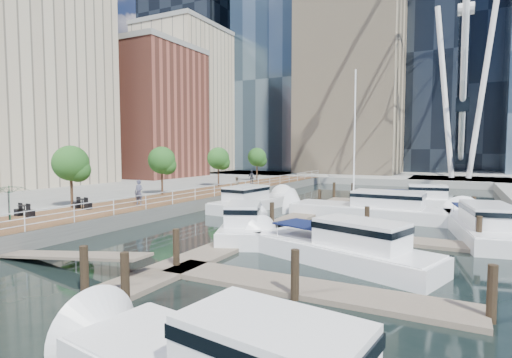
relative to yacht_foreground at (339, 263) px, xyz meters
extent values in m
plane|color=black|center=(-9.13, -2.24, 0.00)|extent=(520.00, 520.00, 0.00)
cube|color=brown|center=(-18.13, 12.76, 0.50)|extent=(6.00, 60.00, 1.00)
cube|color=#595954|center=(-15.13, 12.76, 0.50)|extent=(0.25, 60.00, 1.00)
cube|color=gray|center=(-45.13, 12.76, 0.50)|extent=(48.00, 90.00, 1.00)
cube|color=gray|center=(-9.13, 99.76, 0.50)|extent=(200.00, 114.00, 1.00)
cube|color=gray|center=(4.87, 49.76, 0.50)|extent=(14.00, 12.00, 1.00)
cube|color=#6D6051|center=(-6.13, 7.76, 0.10)|extent=(2.00, 32.00, 0.20)
cube|color=#6D6051|center=(-0.13, -4.24, 0.10)|extent=(12.00, 2.00, 0.20)
cube|color=#6D6051|center=(-0.13, 5.76, 0.10)|extent=(12.00, 2.00, 0.20)
cube|color=#6D6051|center=(-0.13, 15.76, 0.10)|extent=(12.00, 2.00, 0.20)
cube|color=#BCAD8E|center=(-43.13, 13.76, 14.00)|extent=(14.00, 16.00, 26.00)
cube|color=brown|center=(-39.13, 31.76, 11.00)|extent=(12.00, 14.00, 20.00)
cube|color=#BCAD8E|center=(-45.13, 47.76, 15.00)|extent=(14.00, 16.00, 28.00)
cylinder|color=white|center=(2.37, 49.76, 14.00)|extent=(0.80, 0.80, 26.00)
cylinder|color=white|center=(7.37, 49.76, 14.00)|extent=(0.80, 0.80, 26.00)
torus|color=white|center=(4.87, 49.76, 26.00)|extent=(0.70, 44.70, 44.70)
cylinder|color=#3F2B1C|center=(-20.53, 1.76, 2.20)|extent=(0.20, 0.20, 2.40)
sphere|color=#265B1E|center=(-20.53, 1.76, 4.30)|extent=(2.60, 2.60, 2.60)
cylinder|color=#3F2B1C|center=(-20.53, 11.76, 2.20)|extent=(0.20, 0.20, 2.40)
sphere|color=#265B1E|center=(-20.53, 11.76, 4.30)|extent=(2.60, 2.60, 2.60)
cylinder|color=#3F2B1C|center=(-20.53, 21.76, 2.20)|extent=(0.20, 0.20, 2.40)
sphere|color=#265B1E|center=(-20.53, 21.76, 4.30)|extent=(2.60, 2.60, 2.60)
cylinder|color=#3F2B1C|center=(-20.53, 31.76, 2.20)|extent=(0.20, 0.20, 2.40)
sphere|color=#265B1E|center=(-20.53, 31.76, 4.30)|extent=(2.60, 2.60, 2.60)
imported|color=#47485E|center=(-17.33, 5.27, 1.97)|extent=(0.77, 0.57, 1.95)
imported|color=#7E6E57|center=(-15.63, 17.54, 1.76)|extent=(0.67, 0.81, 1.53)
imported|color=#383C47|center=(-17.96, 25.41, 1.90)|extent=(1.06, 0.46, 1.80)
imported|color=#103A23|center=(-19.33, -3.59, 2.09)|extent=(2.50, 2.55, 2.18)
camera|label=1|loc=(4.89, -18.01, 5.25)|focal=28.00mm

